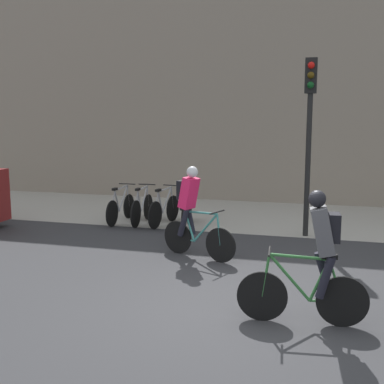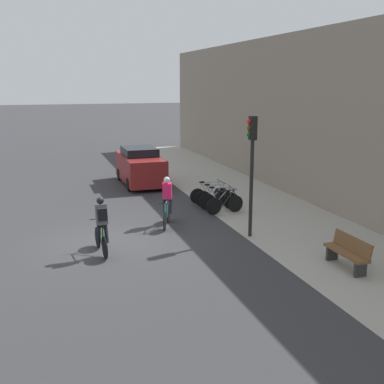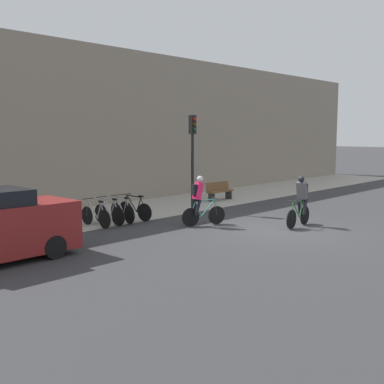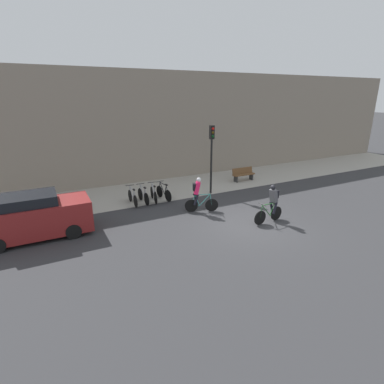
{
  "view_description": "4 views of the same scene",
  "coord_description": "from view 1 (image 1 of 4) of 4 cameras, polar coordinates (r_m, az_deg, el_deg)",
  "views": [
    {
      "loc": [
        1.07,
        -6.37,
        2.66
      ],
      "look_at": [
        -1.65,
        3.55,
        1.09
      ],
      "focal_mm": 45.0,
      "sensor_mm": 36.0,
      "label": 1
    },
    {
      "loc": [
        14.72,
        -1.81,
        5.03
      ],
      "look_at": [
        0.47,
        2.77,
        1.59
      ],
      "focal_mm": 45.0,
      "sensor_mm": 36.0,
      "label": 2
    },
    {
      "loc": [
        -13.7,
        -8.82,
        3.24
      ],
      "look_at": [
        -1.59,
        2.56,
        1.21
      ],
      "focal_mm": 45.0,
      "sensor_mm": 36.0,
      "label": 3
    },
    {
      "loc": [
        -8.04,
        -9.89,
        5.55
      ],
      "look_at": [
        -1.87,
        2.09,
        1.21
      ],
      "focal_mm": 28.0,
      "sensor_mm": 36.0,
      "label": 4
    }
  ],
  "objects": [
    {
      "name": "ground",
      "position": [
        6.99,
        5.52,
        -13.76
      ],
      "size": [
        200.0,
        200.0,
        0.0
      ],
      "primitive_type": "plane",
      "color": "#333335"
    },
    {
      "name": "kerb_strip",
      "position": [
        13.43,
        10.45,
        -2.9
      ],
      "size": [
        44.0,
        4.5,
        0.01
      ],
      "primitive_type": "cube",
      "color": "#A39E93",
      "rests_on": "ground"
    },
    {
      "name": "building_facade",
      "position": [
        15.73,
        11.64,
        11.79
      ],
      "size": [
        44.0,
        0.6,
        7.14
      ],
      "primitive_type": "cube",
      "color": "gray",
      "rests_on": "ground"
    },
    {
      "name": "cyclist_pink",
      "position": [
        9.28,
        -0.07,
        -1.99
      ],
      "size": [
        1.58,
        0.71,
        1.77
      ],
      "color": "black",
      "rests_on": "ground"
    },
    {
      "name": "cyclist_grey",
      "position": [
        6.4,
        14.55,
        -7.17
      ],
      "size": [
        1.69,
        0.46,
        1.78
      ],
      "color": "black",
      "rests_on": "ground"
    },
    {
      "name": "parked_bike_0",
      "position": [
        12.59,
        -8.45,
        -1.8
      ],
      "size": [
        0.46,
        1.7,
        0.96
      ],
      "color": "black",
      "rests_on": "ground"
    },
    {
      "name": "parked_bike_1",
      "position": [
        12.37,
        -5.93,
        -1.9
      ],
      "size": [
        0.46,
        1.66,
        0.97
      ],
      "color": "black",
      "rests_on": "ground"
    },
    {
      "name": "parked_bike_2",
      "position": [
        12.17,
        -3.32,
        -2.05
      ],
      "size": [
        0.46,
        1.65,
        0.97
      ],
      "color": "black",
      "rests_on": "ground"
    },
    {
      "name": "parked_bike_3",
      "position": [
        11.99,
        -0.62,
        -2.21
      ],
      "size": [
        0.46,
        1.62,
        0.97
      ],
      "color": "black",
      "rests_on": "ground"
    },
    {
      "name": "traffic_light_pole",
      "position": [
        11.08,
        13.76,
        8.8
      ],
      "size": [
        0.26,
        0.3,
        3.98
      ],
      "color": "black",
      "rests_on": "ground"
    }
  ]
}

